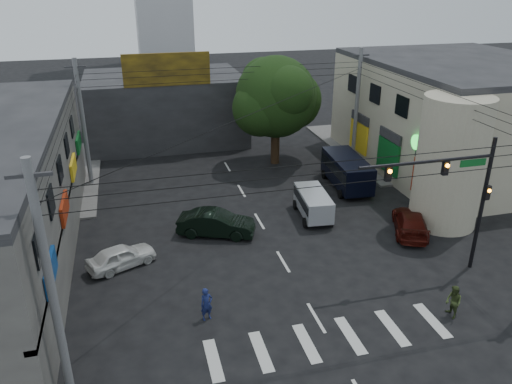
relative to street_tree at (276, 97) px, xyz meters
name	(u,v)px	position (x,y,z in m)	size (l,w,h in m)	color
ground	(295,282)	(-4.00, -17.00, -5.47)	(160.00, 160.00, 0.00)	black
sidewalk_far_right	(419,145)	(14.00, 1.00, -5.40)	(16.00, 16.00, 0.15)	#514F4C
building_right	(460,117)	(14.00, -4.00, -1.47)	(14.00, 18.00, 8.00)	#A29880
corner_column	(450,163)	(7.00, -13.00, -1.47)	(4.00, 4.00, 8.00)	#A29880
building_far	(165,108)	(-8.00, 9.00, -2.47)	(14.00, 10.00, 6.00)	#232326
billboard	(167,69)	(-8.00, 4.10, 1.83)	(7.00, 0.30, 2.60)	olive
street_tree	(276,97)	(0.00, 0.00, 0.00)	(6.40, 6.40, 8.70)	black
traffic_gantry	(457,187)	(3.82, -18.00, -0.64)	(7.10, 0.35, 7.20)	black
utility_pole_near_left	(50,284)	(-14.50, -21.50, -0.87)	(0.32, 0.32, 9.20)	#59595B
utility_pole_far_left	(83,124)	(-14.50, -1.00, -0.87)	(0.32, 0.32, 9.20)	#59595B
utility_pole_far_right	(357,106)	(6.50, -1.00, -0.87)	(0.32, 0.32, 9.20)	#59595B
dark_sedan	(216,223)	(-6.94, -11.05, -4.72)	(4.83, 3.15, 1.50)	black
white_compact	(121,256)	(-12.46, -13.29, -4.85)	(3.92, 2.80, 1.24)	silver
maroon_sedan	(410,222)	(4.40, -13.68, -4.81)	(3.56, 4.91, 1.32)	#3F0D09
silver_minivan	(313,205)	(-0.53, -10.26, -4.63)	(2.02, 4.07, 1.69)	#ADB0B6
navy_van	(347,173)	(3.58, -6.20, -4.35)	(2.55, 5.76, 2.25)	black
traffic_officer	(207,304)	(-8.81, -18.81, -4.68)	(0.66, 0.53, 1.59)	#161E4F
pedestrian_olive	(453,302)	(1.99, -21.45, -4.68)	(0.61, 0.78, 1.59)	#32401D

